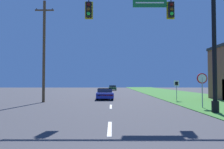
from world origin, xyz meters
name	(u,v)px	position (x,y,z in m)	size (l,w,h in m)	color
grass_verge_right	(182,95)	(10.50, 30.00, 0.02)	(10.00, 110.00, 0.04)	#38752D
road_center_line	(112,99)	(0.00, 22.00, 0.01)	(0.16, 34.80, 0.01)	silver
signal_mast	(180,33)	(4.24, 10.44, 4.89)	(9.13, 0.47, 8.04)	black
car_ahead	(105,94)	(-0.72, 21.71, 0.61)	(2.00, 4.69, 1.19)	black
far_car	(113,88)	(0.24, 50.05, 0.60)	(1.82, 4.21, 1.19)	black
stop_sign	(203,82)	(6.67, 13.00, 1.86)	(0.76, 0.07, 2.50)	gray
route_sign_post	(177,86)	(6.64, 19.20, 1.53)	(0.55, 0.06, 2.03)	gray
utility_pole_near	(45,50)	(-6.40, 17.78, 5.02)	(1.80, 0.26, 9.72)	brown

